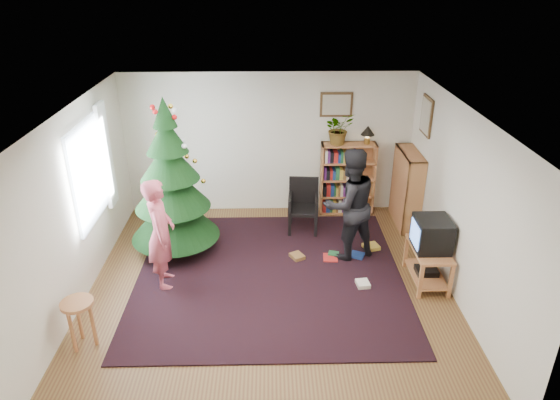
{
  "coord_description": "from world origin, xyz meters",
  "views": [
    {
      "loc": [
        0.02,
        -5.79,
        4.1
      ],
      "look_at": [
        0.16,
        0.53,
        1.1
      ],
      "focal_mm": 32.0,
      "sensor_mm": 36.0,
      "label": 1
    }
  ],
  "objects_px": {
    "stool": "(79,312)",
    "bookshelf_right": "(407,188)",
    "bookshelf_back": "(347,178)",
    "christmas_tree": "(172,191)",
    "potted_plant": "(339,129)",
    "crt_tv": "(432,234)",
    "person_standing": "(161,234)",
    "table_lamp": "(368,132)",
    "picture_right": "(427,116)",
    "tv_stand": "(428,262)",
    "armchair": "(303,203)",
    "picture_back": "(336,105)",
    "person_by_chair": "(349,204)"
  },
  "relations": [
    {
      "from": "armchair",
      "to": "stool",
      "type": "bearing_deg",
      "value": -129.62
    },
    {
      "from": "crt_tv",
      "to": "person_standing",
      "type": "xyz_separation_m",
      "value": [
        -3.68,
        0.04,
        0.03
      ]
    },
    {
      "from": "bookshelf_back",
      "to": "bookshelf_right",
      "type": "bearing_deg",
      "value": -25.57
    },
    {
      "from": "christmas_tree",
      "to": "tv_stand",
      "type": "distance_m",
      "value": 3.86
    },
    {
      "from": "christmas_tree",
      "to": "armchair",
      "type": "bearing_deg",
      "value": 18.6
    },
    {
      "from": "armchair",
      "to": "person_by_chair",
      "type": "xyz_separation_m",
      "value": [
        0.63,
        -0.89,
        0.4
      ]
    },
    {
      "from": "picture_back",
      "to": "crt_tv",
      "type": "distance_m",
      "value": 2.86
    },
    {
      "from": "person_standing",
      "to": "bookshelf_right",
      "type": "bearing_deg",
      "value": -74.75
    },
    {
      "from": "bookshelf_back",
      "to": "bookshelf_right",
      "type": "height_order",
      "value": "same"
    },
    {
      "from": "crt_tv",
      "to": "potted_plant",
      "type": "xyz_separation_m",
      "value": [
        -1.03,
        2.24,
        0.8
      ]
    },
    {
      "from": "crt_tv",
      "to": "armchair",
      "type": "height_order",
      "value": "crt_tv"
    },
    {
      "from": "person_by_chair",
      "to": "christmas_tree",
      "type": "bearing_deg",
      "value": -26.41
    },
    {
      "from": "bookshelf_back",
      "to": "potted_plant",
      "type": "relative_size",
      "value": 2.39
    },
    {
      "from": "crt_tv",
      "to": "christmas_tree",
      "type": "bearing_deg",
      "value": 165.6
    },
    {
      "from": "bookshelf_back",
      "to": "person_standing",
      "type": "xyz_separation_m",
      "value": [
        -2.86,
        -2.2,
        0.13
      ]
    },
    {
      "from": "picture_back",
      "to": "person_by_chair",
      "type": "distance_m",
      "value": 1.97
    },
    {
      "from": "picture_back",
      "to": "crt_tv",
      "type": "xyz_separation_m",
      "value": [
        1.07,
        -2.38,
        -1.18
      ]
    },
    {
      "from": "picture_right",
      "to": "table_lamp",
      "type": "distance_m",
      "value": 1.07
    },
    {
      "from": "picture_right",
      "to": "armchair",
      "type": "height_order",
      "value": "picture_right"
    },
    {
      "from": "armchair",
      "to": "picture_back",
      "type": "bearing_deg",
      "value": 56.91
    },
    {
      "from": "person_standing",
      "to": "person_by_chair",
      "type": "xyz_separation_m",
      "value": [
        2.66,
        0.69,
        0.07
      ]
    },
    {
      "from": "potted_plant",
      "to": "tv_stand",
      "type": "bearing_deg",
      "value": -65.35
    },
    {
      "from": "armchair",
      "to": "potted_plant",
      "type": "xyz_separation_m",
      "value": [
        0.63,
        0.62,
        1.09
      ]
    },
    {
      "from": "tv_stand",
      "to": "crt_tv",
      "type": "bearing_deg",
      "value": -180.0
    },
    {
      "from": "bookshelf_back",
      "to": "stool",
      "type": "height_order",
      "value": "bookshelf_back"
    },
    {
      "from": "armchair",
      "to": "potted_plant",
      "type": "distance_m",
      "value": 1.4
    },
    {
      "from": "tv_stand",
      "to": "armchair",
      "type": "xyz_separation_m",
      "value": [
        -1.65,
        1.62,
        0.16
      ]
    },
    {
      "from": "christmas_tree",
      "to": "stool",
      "type": "xyz_separation_m",
      "value": [
        -0.75,
        -2.15,
        -0.54
      ]
    },
    {
      "from": "potted_plant",
      "to": "armchair",
      "type": "bearing_deg",
      "value": -135.34
    },
    {
      "from": "picture_right",
      "to": "person_standing",
      "type": "height_order",
      "value": "picture_right"
    },
    {
      "from": "stool",
      "to": "bookshelf_right",
      "type": "bearing_deg",
      "value": 33.45
    },
    {
      "from": "picture_back",
      "to": "bookshelf_back",
      "type": "relative_size",
      "value": 0.42
    },
    {
      "from": "bookshelf_right",
      "to": "person_by_chair",
      "type": "distance_m",
      "value": 1.57
    },
    {
      "from": "armchair",
      "to": "table_lamp",
      "type": "bearing_deg",
      "value": 33.46
    },
    {
      "from": "bookshelf_back",
      "to": "potted_plant",
      "type": "distance_m",
      "value": 0.93
    },
    {
      "from": "tv_stand",
      "to": "table_lamp",
      "type": "xyz_separation_m",
      "value": [
        -0.53,
        2.24,
        1.19
      ]
    },
    {
      "from": "table_lamp",
      "to": "christmas_tree",
      "type": "bearing_deg",
      "value": -157.57
    },
    {
      "from": "potted_plant",
      "to": "person_by_chair",
      "type": "bearing_deg",
      "value": -89.93
    },
    {
      "from": "picture_right",
      "to": "tv_stand",
      "type": "xyz_separation_m",
      "value": [
        -0.26,
        -1.65,
        -1.63
      ]
    },
    {
      "from": "bookshelf_right",
      "to": "tv_stand",
      "type": "xyz_separation_m",
      "value": [
        -0.12,
        -1.79,
        -0.34
      ]
    },
    {
      "from": "stool",
      "to": "tv_stand",
      "type": "bearing_deg",
      "value": 15.34
    },
    {
      "from": "potted_plant",
      "to": "table_lamp",
      "type": "relative_size",
      "value": 1.73
    },
    {
      "from": "bookshelf_back",
      "to": "armchair",
      "type": "relative_size",
      "value": 1.46
    },
    {
      "from": "christmas_tree",
      "to": "potted_plant",
      "type": "distance_m",
      "value": 3.0
    },
    {
      "from": "person_by_chair",
      "to": "table_lamp",
      "type": "xyz_separation_m",
      "value": [
        0.5,
        1.51,
        0.64
      ]
    },
    {
      "from": "crt_tv",
      "to": "table_lamp",
      "type": "height_order",
      "value": "table_lamp"
    },
    {
      "from": "picture_back",
      "to": "table_lamp",
      "type": "bearing_deg",
      "value": -13.99
    },
    {
      "from": "picture_right",
      "to": "crt_tv",
      "type": "bearing_deg",
      "value": -98.88
    },
    {
      "from": "picture_right",
      "to": "stool",
      "type": "bearing_deg",
      "value": -148.52
    },
    {
      "from": "bookshelf_back",
      "to": "potted_plant",
      "type": "height_order",
      "value": "potted_plant"
    }
  ]
}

